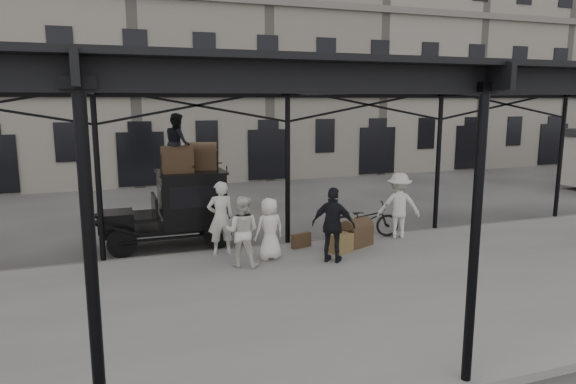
% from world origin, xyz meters
% --- Properties ---
extents(ground, '(120.00, 120.00, 0.00)m').
position_xyz_m(ground, '(0.00, 0.00, 0.00)').
color(ground, '#383533').
rests_on(ground, ground).
extents(platform, '(28.00, 8.00, 0.15)m').
position_xyz_m(platform, '(0.00, -2.00, 0.07)').
color(platform, slate).
rests_on(platform, ground).
extents(canopy, '(22.50, 9.00, 4.74)m').
position_xyz_m(canopy, '(0.00, -1.72, 4.60)').
color(canopy, black).
rests_on(canopy, ground).
extents(building_frontage, '(64.00, 8.00, 14.00)m').
position_xyz_m(building_frontage, '(0.00, 18.00, 7.00)').
color(building_frontage, slate).
rests_on(building_frontage, ground).
extents(taxi, '(3.65, 1.55, 2.18)m').
position_xyz_m(taxi, '(-2.83, 3.27, 1.20)').
color(taxi, black).
rests_on(taxi, ground).
extents(porter_left, '(0.72, 0.47, 1.96)m').
position_xyz_m(porter_left, '(-2.03, 1.56, 1.13)').
color(porter_left, beige).
rests_on(porter_left, platform).
extents(porter_midleft, '(1.06, 0.98, 1.75)m').
position_xyz_m(porter_midleft, '(-1.75, 0.39, 1.03)').
color(porter_midleft, silver).
rests_on(porter_midleft, platform).
extents(porter_centre, '(0.86, 0.63, 1.60)m').
position_xyz_m(porter_centre, '(-0.95, 0.70, 0.95)').
color(porter_centre, silver).
rests_on(porter_centre, platform).
extents(porter_official, '(1.15, 1.08, 1.91)m').
position_xyz_m(porter_official, '(0.48, -0.06, 1.10)').
color(porter_official, black).
rests_on(porter_official, platform).
extents(porter_right, '(1.43, 1.14, 1.94)m').
position_xyz_m(porter_right, '(3.27, 1.40, 1.12)').
color(porter_right, silver).
rests_on(porter_right, platform).
extents(bicycle, '(2.11, 1.17, 1.05)m').
position_xyz_m(bicycle, '(2.40, 1.80, 0.67)').
color(bicycle, black).
rests_on(bicycle, platform).
extents(porter_roof, '(0.72, 0.87, 1.66)m').
position_xyz_m(porter_roof, '(-2.86, 3.18, 3.01)').
color(porter_roof, black).
rests_on(porter_roof, taxi).
extents(steamer_trunk_roof_near, '(0.86, 0.53, 0.63)m').
position_xyz_m(steamer_trunk_roof_near, '(-2.91, 3.03, 2.49)').
color(steamer_trunk_roof_near, '#473821').
rests_on(steamer_trunk_roof_near, taxi).
extents(steamer_trunk_roof_far, '(1.02, 0.76, 0.67)m').
position_xyz_m(steamer_trunk_roof_far, '(-2.16, 3.48, 2.51)').
color(steamer_trunk_roof_far, '#473821').
rests_on(steamer_trunk_roof_far, taxi).
extents(steamer_trunk_platform, '(1.03, 0.85, 0.65)m').
position_xyz_m(steamer_trunk_platform, '(1.71, 1.04, 0.47)').
color(steamer_trunk_platform, '#473821').
rests_on(steamer_trunk_platform, platform).
extents(wicker_hamper, '(0.73, 0.66, 0.50)m').
position_xyz_m(wicker_hamper, '(1.03, 0.66, 0.40)').
color(wicker_hamper, olive).
rests_on(wicker_hamper, platform).
extents(suitcase_upright, '(0.28, 0.62, 0.45)m').
position_xyz_m(suitcase_upright, '(1.28, 1.80, 0.38)').
color(suitcase_upright, '#473821').
rests_on(suitcase_upright, platform).
extents(suitcase_flat, '(0.62, 0.32, 0.40)m').
position_xyz_m(suitcase_flat, '(0.18, 1.39, 0.35)').
color(suitcase_flat, '#473821').
rests_on(suitcase_flat, platform).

